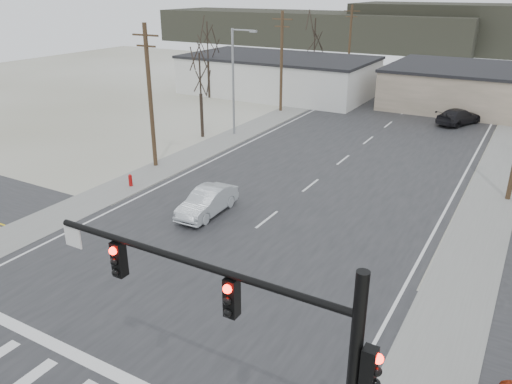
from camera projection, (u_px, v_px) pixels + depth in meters
ground at (179, 289)px, 21.70m from camera, size 140.00×140.00×0.00m
main_road at (317, 181)px, 33.71m from camera, size 18.00×110.00×0.05m
cross_road at (179, 289)px, 21.69m from camera, size 90.00×10.00×0.04m
sidewalk_left at (226, 140)px, 42.59m from camera, size 3.00×90.00×0.06m
sidewalk_right at (495, 186)px, 32.84m from camera, size 3.00×90.00×0.06m
traffic_signal_mast at (273, 345)px, 11.31m from camera, size 8.95×0.43×7.20m
fire_hydrant at (130, 180)px, 32.63m from camera, size 0.24×0.24×0.87m
building_left_far at (278, 75)px, 60.25m from camera, size 22.30×12.30×4.50m
upole_left_b at (150, 95)px, 34.61m from camera, size 2.20×0.30×10.00m
upole_left_c at (281, 60)px, 50.63m from camera, size 2.20×0.30×10.00m
upole_left_d at (350, 42)px, 66.66m from camera, size 2.20×0.30×10.00m
streetlight_main at (235, 77)px, 42.35m from camera, size 2.40×0.25×9.00m
tree_left_near at (200, 76)px, 41.71m from camera, size 3.30×3.30×7.35m
tree_left_far at (315, 37)px, 62.60m from camera, size 3.96×3.96×8.82m
tree_left_mid at (208, 42)px, 56.66m from camera, size 3.96×3.96×8.82m
hill_left at (311, 29)px, 110.18m from camera, size 70.00×18.00×7.00m
sedan_crossing at (207, 202)px, 28.54m from camera, size 1.73×4.59×1.50m
car_far_a at (459, 116)px, 47.17m from camera, size 4.03×5.53×1.49m
car_far_b at (449, 71)px, 72.91m from camera, size 2.18×4.19×1.36m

